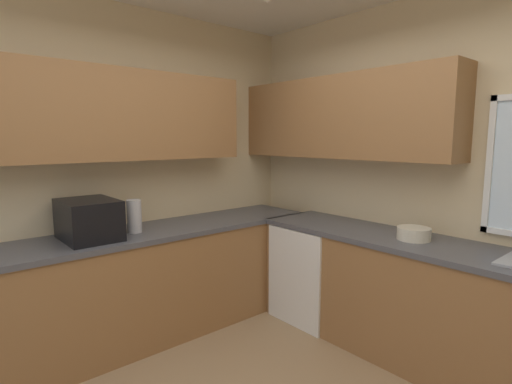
{
  "coord_description": "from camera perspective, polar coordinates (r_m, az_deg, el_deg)",
  "views": [
    {
      "loc": [
        1.35,
        -1.23,
        1.63
      ],
      "look_at": [
        -0.77,
        0.59,
        1.24
      ],
      "focal_mm": 27.65,
      "sensor_mm": 36.0,
      "label": 1
    }
  ],
  "objects": [
    {
      "name": "microwave",
      "position": [
        3.11,
        -23.03,
        -3.69
      ],
      "size": [
        0.48,
        0.36,
        0.29
      ],
      "primitive_type": "cube",
      "color": "black",
      "rests_on": "counter_run_left"
    },
    {
      "name": "room_shell",
      "position": [
        2.43,
        4.59,
        11.82
      ],
      "size": [
        3.88,
        3.65,
        2.76
      ],
      "color": "beige",
      "rests_on": "ground_plane"
    },
    {
      "name": "bowl",
      "position": [
        3.09,
        21.85,
        -5.6
      ],
      "size": [
        0.24,
        0.24,
        0.09
      ],
      "primitive_type": "cylinder",
      "color": "beige",
      "rests_on": "counter_run_back"
    },
    {
      "name": "counter_run_back",
      "position": [
        3.15,
        25.12,
        -14.92
      ],
      "size": [
        2.97,
        0.65,
        0.89
      ],
      "color": "olive",
      "rests_on": "ground_plane"
    },
    {
      "name": "kettle",
      "position": [
        3.21,
        -17.2,
        -3.36
      ],
      "size": [
        0.11,
        0.11,
        0.26
      ],
      "primitive_type": "cylinder",
      "color": "#B7B7BC",
      "rests_on": "counter_run_left"
    },
    {
      "name": "dishwasher",
      "position": [
        3.69,
        8.58,
        -11.27
      ],
      "size": [
        0.6,
        0.6,
        0.85
      ],
      "primitive_type": "cube",
      "color": "white",
      "rests_on": "ground_plane"
    },
    {
      "name": "counter_run_left",
      "position": [
        3.38,
        -17.15,
        -12.93
      ],
      "size": [
        0.65,
        3.26,
        0.89
      ],
      "color": "olive",
      "rests_on": "ground_plane"
    }
  ]
}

